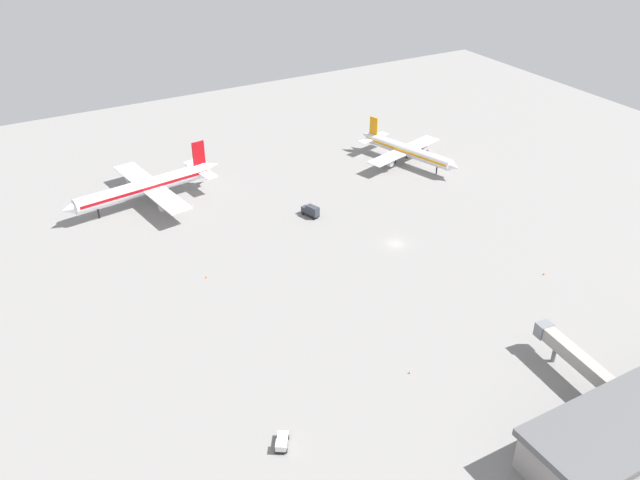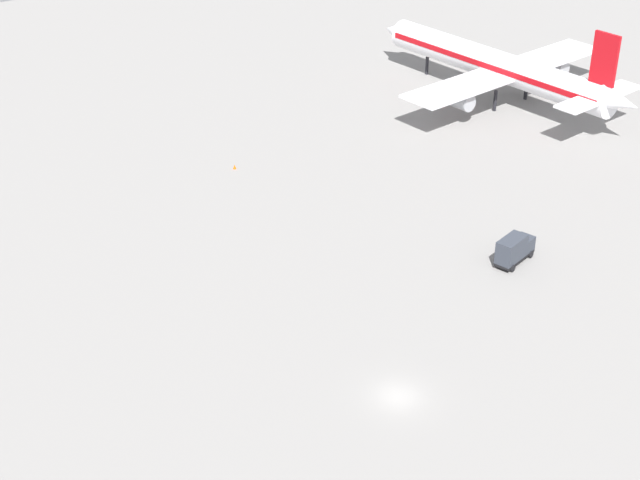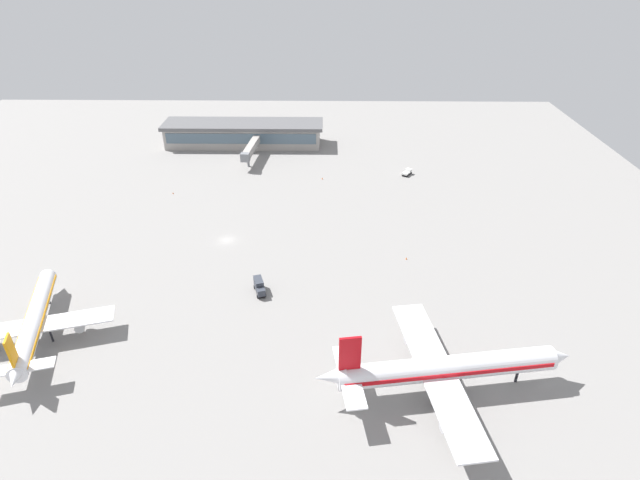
% 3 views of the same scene
% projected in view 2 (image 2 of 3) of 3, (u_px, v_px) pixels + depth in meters
% --- Properties ---
extents(ground, '(288.00, 288.00, 0.00)m').
position_uv_depth(ground, '(398.00, 397.00, 85.95)').
color(ground, gray).
extents(airplane_at_gate, '(48.91, 39.55, 14.91)m').
position_uv_depth(airplane_at_gate, '(499.00, 66.00, 145.38)').
color(airplane_at_gate, white).
rests_on(airplane_at_gate, ground).
extents(catering_truck, '(3.53, 5.91, 3.30)m').
position_uv_depth(catering_truck, '(514.00, 249.00, 105.26)').
color(catering_truck, black).
rests_on(catering_truck, ground).
extents(safety_cone_mid_apron, '(0.44, 0.44, 0.60)m').
position_uv_depth(safety_cone_mid_apron, '(235.00, 167.00, 126.61)').
color(safety_cone_mid_apron, '#EA590C').
rests_on(safety_cone_mid_apron, ground).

